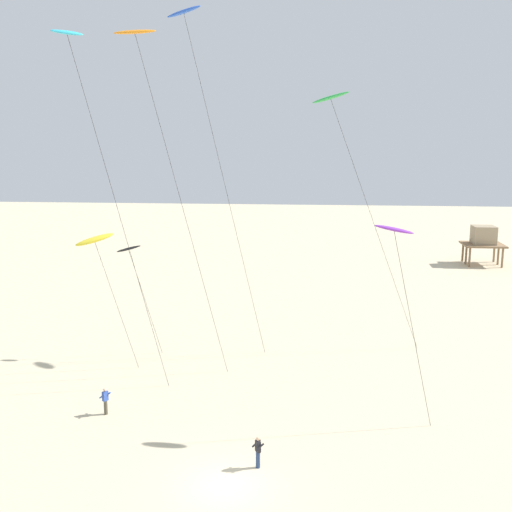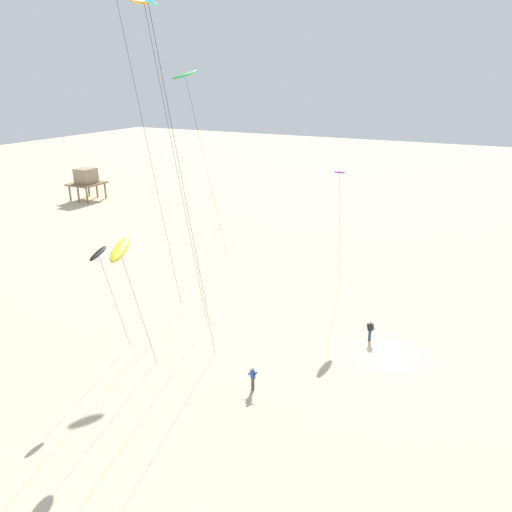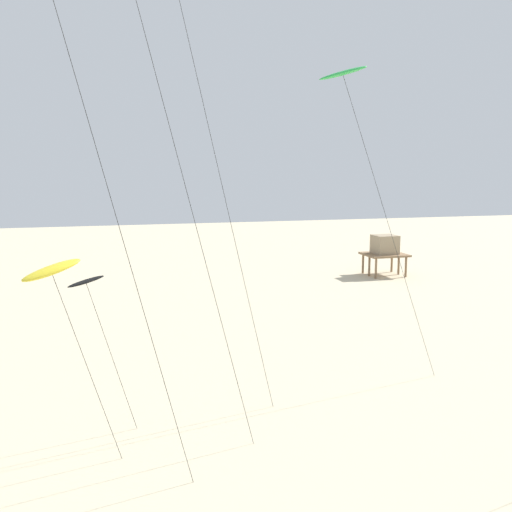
# 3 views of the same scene
# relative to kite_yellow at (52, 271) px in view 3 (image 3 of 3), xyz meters

# --- Properties ---
(kite_yellow) EXTENTS (4.21, 1.72, 10.06)m
(kite_yellow) POSITION_rel_kite_yellow_xyz_m (0.00, 0.00, 0.00)
(kite_yellow) COLOR yellow
(kite_yellow) RESTS_ON ground
(kite_green) EXTENTS (8.84, 1.60, 19.95)m
(kite_green) POSITION_rel_kite_yellow_xyz_m (16.46, 5.91, 9.83)
(kite_green) COLOR green
(kite_green) RESTS_ON ground
(kite_black) EXTENTS (3.29, 0.67, 8.60)m
(kite_black) POSITION_rel_kite_yellow_xyz_m (1.45, 3.23, -1.35)
(kite_black) COLOR black
(kite_black) RESTS_ON ground
(stilt_house) EXTENTS (5.20, 4.65, 5.20)m
(stilt_house) POSITION_rel_kite_yellow_xyz_m (37.84, 41.04, -5.83)
(stilt_house) COLOR #846647
(stilt_house) RESTS_ON ground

